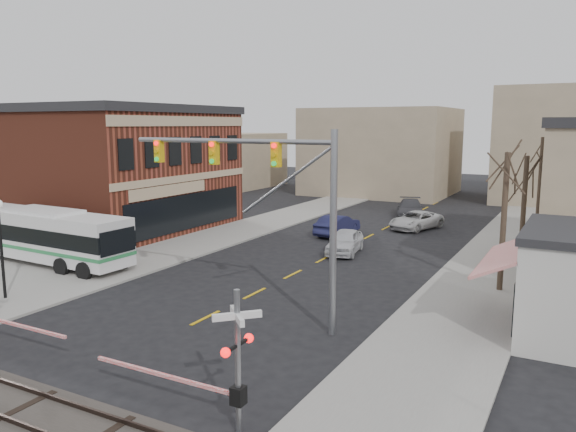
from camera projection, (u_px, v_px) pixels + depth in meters
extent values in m
plane|color=black|center=(175.00, 333.00, 22.20)|extent=(160.00, 160.00, 0.00)
cube|color=gray|center=(245.00, 229.00, 44.02)|extent=(5.00, 60.00, 0.12)
cube|color=gray|center=(501.00, 255.00, 35.13)|extent=(5.00, 60.00, 0.12)
cube|color=#2D231E|center=(0.00, 416.00, 15.65)|extent=(160.00, 0.08, 0.14)
cube|color=#2D231E|center=(44.00, 395.00, 16.90)|extent=(160.00, 0.08, 0.14)
cube|color=brown|center=(47.00, 168.00, 48.01)|extent=(30.00, 15.00, 9.00)
cube|color=#262628|center=(43.00, 111.00, 47.24)|extent=(30.40, 15.40, 0.60)
cube|color=tan|center=(187.00, 178.00, 41.00)|extent=(0.10, 15.00, 0.50)
cube|color=tan|center=(185.00, 121.00, 40.34)|extent=(0.10, 15.00, 0.70)
cube|color=black|center=(188.00, 212.00, 41.41)|extent=(0.08, 13.00, 2.60)
cube|color=red|center=(504.00, 255.00, 22.56)|extent=(1.68, 6.00, 0.87)
cylinder|color=#382B21|center=(504.00, 222.00, 27.15)|extent=(0.28, 0.28, 6.75)
cylinder|color=#382B21|center=(523.00, 211.00, 32.26)|extent=(0.28, 0.28, 6.30)
cylinder|color=#382B21|center=(539.00, 189.00, 39.05)|extent=(0.28, 0.28, 7.20)
cube|color=silver|center=(45.00, 235.00, 32.93)|extent=(12.13, 3.03, 2.66)
cube|color=black|center=(45.00, 232.00, 32.90)|extent=(12.18, 3.07, 0.90)
cube|color=#2B8248|center=(46.00, 245.00, 33.03)|extent=(12.18, 3.07, 0.20)
cylinder|color=black|center=(46.00, 256.00, 33.14)|extent=(1.10, 2.64, 1.00)
cylinder|color=gray|center=(333.00, 235.00, 21.50)|extent=(0.28, 0.28, 8.00)
cylinder|color=gray|center=(228.00, 141.00, 23.18)|extent=(9.59, 0.20, 0.20)
cube|color=gold|center=(276.00, 154.00, 22.18)|extent=(0.35, 0.30, 1.00)
cube|color=gold|center=(214.00, 153.00, 23.59)|extent=(0.35, 0.30, 1.00)
cube|color=gold|center=(159.00, 151.00, 24.99)|extent=(0.35, 0.30, 1.00)
cube|color=#FF0C0C|center=(17.00, 325.00, 20.01)|extent=(5.00, 0.10, 0.10)
cylinder|color=gray|center=(238.00, 363.00, 14.66)|extent=(0.16, 0.16, 4.00)
cube|color=silver|center=(237.00, 316.00, 14.45)|extent=(1.00, 1.00, 0.18)
cube|color=silver|center=(237.00, 316.00, 14.45)|extent=(1.00, 1.00, 0.18)
sphere|color=#FF0C0C|center=(226.00, 353.00, 14.11)|extent=(0.26, 0.26, 0.26)
sphere|color=#FF0C0C|center=(249.00, 338.00, 15.06)|extent=(0.26, 0.26, 0.26)
cube|color=black|center=(238.00, 395.00, 14.81)|extent=(0.35, 0.35, 0.50)
cube|color=#FF0C0C|center=(162.00, 375.00, 16.03)|extent=(5.00, 0.10, 0.10)
cylinder|color=black|center=(2.00, 253.00, 26.02)|extent=(0.14, 0.14, 4.30)
imported|color=silver|center=(345.00, 241.00, 35.93)|extent=(2.51, 4.71, 1.53)
imported|color=#191B3F|center=(337.00, 225.00, 41.74)|extent=(1.94, 4.75, 1.53)
imported|color=#BBBBBB|center=(416.00, 220.00, 44.17)|extent=(3.77, 5.53, 1.40)
imported|color=#3A3A3F|center=(410.00, 209.00, 49.60)|extent=(3.74, 5.91, 1.59)
imported|color=#63544F|center=(104.00, 258.00, 30.62)|extent=(0.49, 0.65, 1.64)
imported|color=#324059|center=(96.00, 248.00, 33.22)|extent=(1.00, 0.96, 1.62)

